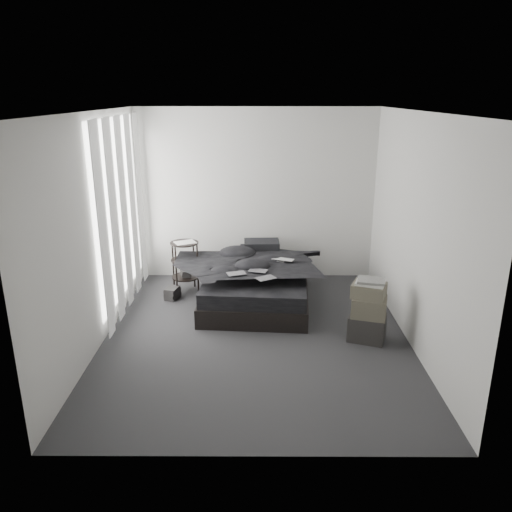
{
  "coord_description": "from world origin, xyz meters",
  "views": [
    {
      "loc": [
        0.03,
        -5.41,
        2.78
      ],
      "look_at": [
        0.0,
        0.8,
        0.75
      ],
      "focal_mm": 35.0,
      "sensor_mm": 36.0,
      "label": 1
    }
  ],
  "objects_px": {
    "box_lower": "(367,327)",
    "laptop": "(282,256)",
    "side_stand": "(185,268)",
    "bed": "(257,294)"
  },
  "relations": [
    {
      "from": "laptop",
      "to": "bed",
      "type": "bearing_deg",
      "value": -154.5
    },
    {
      "from": "bed",
      "to": "side_stand",
      "type": "bearing_deg",
      "value": 163.79
    },
    {
      "from": "box_lower",
      "to": "laptop",
      "type": "bearing_deg",
      "value": 130.62
    },
    {
      "from": "laptop",
      "to": "side_stand",
      "type": "bearing_deg",
      "value": -172.69
    },
    {
      "from": "bed",
      "to": "laptop",
      "type": "xyz_separation_m",
      "value": [
        0.34,
        0.02,
        0.55
      ]
    },
    {
      "from": "laptop",
      "to": "side_stand",
      "type": "xyz_separation_m",
      "value": [
        -1.38,
        0.37,
        -0.3
      ]
    },
    {
      "from": "laptop",
      "to": "side_stand",
      "type": "relative_size",
      "value": 0.4
    },
    {
      "from": "laptop",
      "to": "side_stand",
      "type": "distance_m",
      "value": 1.46
    },
    {
      "from": "bed",
      "to": "box_lower",
      "type": "bearing_deg",
      "value": -35.9
    },
    {
      "from": "bed",
      "to": "box_lower",
      "type": "height_order",
      "value": "box_lower"
    }
  ]
}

